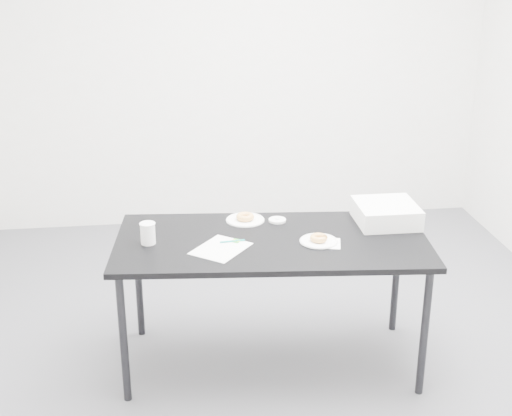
{
  "coord_description": "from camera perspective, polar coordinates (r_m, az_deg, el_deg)",
  "views": [
    {
      "loc": [
        -0.58,
        -3.61,
        2.27
      ],
      "look_at": [
        -0.1,
        0.02,
        0.86
      ],
      "focal_mm": 50.0,
      "sensor_mm": 36.0,
      "label": 1
    }
  ],
  "objects": [
    {
      "name": "pen",
      "position": [
        3.74,
        -1.91,
        -2.66
      ],
      "size": [
        0.13,
        0.02,
        0.01
      ],
      "primitive_type": "cylinder",
      "rotation": [
        0.0,
        1.57,
        0.09
      ],
      "color": "#0B837D",
      "rests_on": "scorecard"
    },
    {
      "name": "coffee_cup",
      "position": [
        3.75,
        -8.65,
        -2.01
      ],
      "size": [
        0.08,
        0.08,
        0.12
      ],
      "primitive_type": "cylinder",
      "color": "white",
      "rests_on": "table"
    },
    {
      "name": "donut_near",
      "position": [
        3.75,
        5.05,
        -2.4
      ],
      "size": [
        0.12,
        0.12,
        0.03
      ],
      "primitive_type": "torus",
      "rotation": [
        0.0,
        0.0,
        -0.37
      ],
      "color": "gold",
      "rests_on": "plate_near"
    },
    {
      "name": "plate_near",
      "position": [
        3.76,
        5.04,
        -2.66
      ],
      "size": [
        0.2,
        0.2,
        0.01
      ],
      "primitive_type": "cylinder",
      "color": "white",
      "rests_on": "napkin"
    },
    {
      "name": "bakery_box",
      "position": [
        4.05,
        10.36,
        -0.41
      ],
      "size": [
        0.33,
        0.33,
        0.11
      ],
      "primitive_type": "cube",
      "rotation": [
        0.0,
        0.0,
        -0.01
      ],
      "color": "white",
      "rests_on": "table"
    },
    {
      "name": "napkin",
      "position": [
        3.75,
        5.68,
        -2.83
      ],
      "size": [
        0.17,
        0.17,
        0.0
      ],
      "primitive_type": "cube",
      "rotation": [
        0.0,
        0.0,
        -0.23
      ],
      "color": "white",
      "rests_on": "table"
    },
    {
      "name": "donut_far",
      "position": [
        4.02,
        -0.87,
        -0.7
      ],
      "size": [
        0.13,
        0.13,
        0.03
      ],
      "primitive_type": "torus",
      "rotation": [
        0.0,
        0.0,
        -0.3
      ],
      "color": "gold",
      "rests_on": "plate_far"
    },
    {
      "name": "logo_patch",
      "position": [
        3.75,
        -1.6,
        -2.64
      ],
      "size": [
        0.06,
        0.06,
        0.0
      ],
      "primitive_type": "cube",
      "rotation": [
        0.0,
        0.0,
        -0.66
      ],
      "color": "green",
      "rests_on": "scorecard"
    },
    {
      "name": "table",
      "position": [
        3.81,
        1.27,
        -3.3
      ],
      "size": [
        1.72,
        0.92,
        0.76
      ],
      "rotation": [
        0.0,
        0.0,
        -0.09
      ],
      "color": "black",
      "rests_on": "floor"
    },
    {
      "name": "wall_back",
      "position": [
        5.72,
        -1.56,
        11.82
      ],
      "size": [
        4.0,
        0.02,
        2.7
      ],
      "primitive_type": "cube",
      "color": "silver",
      "rests_on": "floor"
    },
    {
      "name": "cup_lid",
      "position": [
        4.01,
        1.72,
        -0.98
      ],
      "size": [
        0.1,
        0.1,
        0.01
      ],
      "primitive_type": "cylinder",
      "color": "white",
      "rests_on": "table"
    },
    {
      "name": "plate_far",
      "position": [
        4.03,
        -0.87,
        -0.97
      ],
      "size": [
        0.22,
        0.22,
        0.01
      ],
      "primitive_type": "cylinder",
      "color": "white",
      "rests_on": "table"
    },
    {
      "name": "floor",
      "position": [
        4.31,
        1.42,
        -10.73
      ],
      "size": [
        4.0,
        4.0,
        0.0
      ],
      "primitive_type": "plane",
      "color": "#4C4B51",
      "rests_on": "ground"
    },
    {
      "name": "scorecard",
      "position": [
        3.67,
        -2.83,
        -3.26
      ],
      "size": [
        0.35,
        0.36,
        0.0
      ],
      "primitive_type": "cube",
      "rotation": [
        0.0,
        0.0,
        -0.66
      ],
      "color": "white",
      "rests_on": "table"
    }
  ]
}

